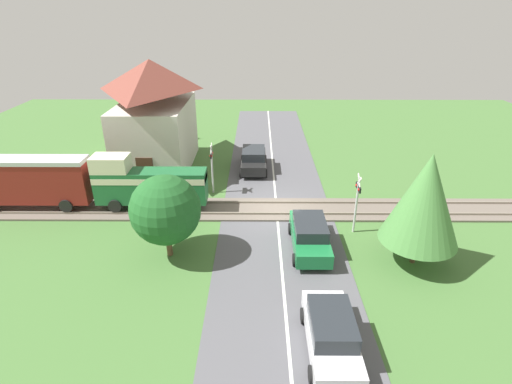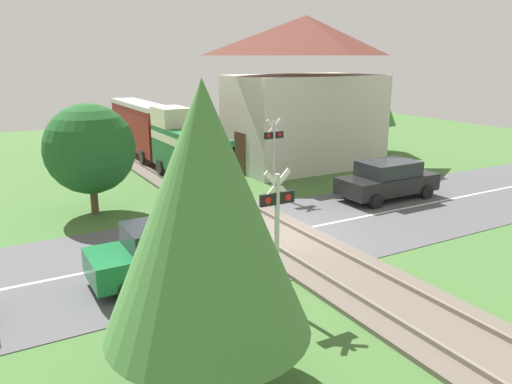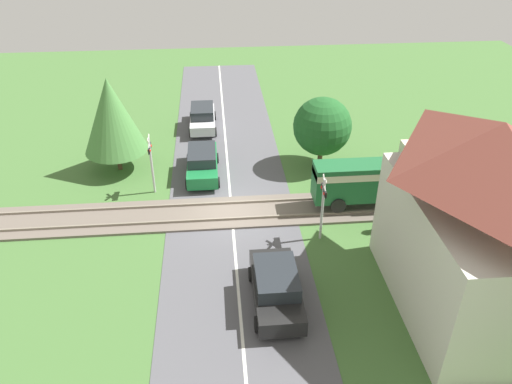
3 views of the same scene
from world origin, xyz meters
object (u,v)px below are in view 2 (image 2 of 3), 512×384
(train, at_px, (160,135))
(crossing_signal_west_approach, at_px, (277,220))
(crossing_signal_east_approach, at_px, (274,148))
(pedestrian_by_station, at_px, (230,165))
(station_building, at_px, (305,95))
(car_near_crossing, at_px, (173,249))
(car_far_side, at_px, (388,179))

(train, height_order, crossing_signal_west_approach, train)
(crossing_signal_east_approach, bearing_deg, pedestrian_by_station, 95.78)
(crossing_signal_east_approach, relative_size, station_building, 0.40)
(train, distance_m, pedestrian_by_station, 4.49)
(station_building, bearing_deg, car_near_crossing, -138.22)
(train, distance_m, crossing_signal_east_approach, 7.60)
(crossing_signal_west_approach, bearing_deg, car_far_side, 31.72)
(crossing_signal_west_approach, xyz_separation_m, pedestrian_by_station, (4.52, 11.41, -1.36))
(train, relative_size, car_far_side, 3.23)
(crossing_signal_west_approach, distance_m, station_building, 15.82)
(crossing_signal_east_approach, distance_m, station_building, 6.68)
(car_near_crossing, relative_size, car_far_side, 1.02)
(pedestrian_by_station, bearing_deg, crossing_signal_east_approach, -84.22)
(train, distance_m, car_far_side, 11.73)
(car_near_crossing, bearing_deg, station_building, 41.78)
(car_near_crossing, height_order, crossing_signal_east_approach, crossing_signal_east_approach)
(train, relative_size, car_near_crossing, 3.17)
(crossing_signal_east_approach, relative_size, pedestrian_by_station, 2.00)
(crossing_signal_east_approach, bearing_deg, car_near_crossing, -139.94)
(train, relative_size, crossing_signal_east_approach, 4.19)
(crossing_signal_east_approach, bearing_deg, train, 108.64)
(car_far_side, distance_m, station_building, 7.70)
(crossing_signal_west_approach, xyz_separation_m, crossing_signal_east_approach, (4.86, 8.04, 0.00))
(car_near_crossing, height_order, station_building, station_building)
(car_near_crossing, distance_m, pedestrian_by_station, 10.76)
(train, distance_m, car_near_crossing, 13.33)
(car_far_side, bearing_deg, crossing_signal_west_approach, -148.28)
(car_far_side, relative_size, crossing_signal_west_approach, 1.29)
(station_building, bearing_deg, train, 159.09)
(car_near_crossing, height_order, pedestrian_by_station, pedestrian_by_station)
(car_near_crossing, xyz_separation_m, crossing_signal_west_approach, (1.63, -2.58, 1.30))
(car_near_crossing, height_order, crossing_signal_west_approach, crossing_signal_west_approach)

